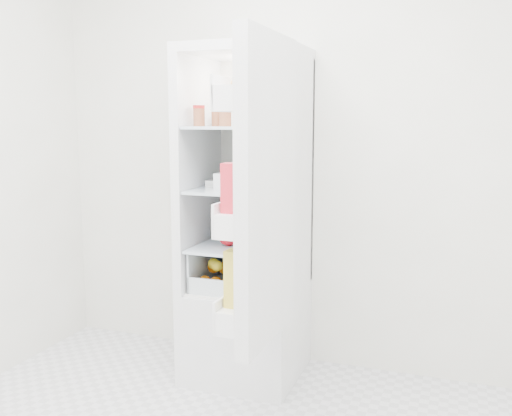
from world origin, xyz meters
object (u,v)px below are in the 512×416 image
at_px(refrigerator, 249,257).
at_px(red_cabbage, 274,228).
at_px(fridge_door, 261,197).
at_px(mushroom_bowl, 230,233).

distance_m(refrigerator, red_cabbage, 0.23).
xyz_separation_m(refrigerator, fridge_door, (0.30, -0.64, 0.43)).
height_order(red_cabbage, fridge_door, fridge_door).
height_order(red_cabbage, mushroom_bowl, red_cabbage).
relative_size(refrigerator, mushroom_bowl, 13.12).
distance_m(refrigerator, mushroom_bowl, 0.18).
bearing_deg(refrigerator, red_cabbage, -6.58).
bearing_deg(mushroom_bowl, red_cabbage, -12.66).
bearing_deg(refrigerator, mushroom_bowl, 160.57).
bearing_deg(red_cabbage, mushroom_bowl, 167.34).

